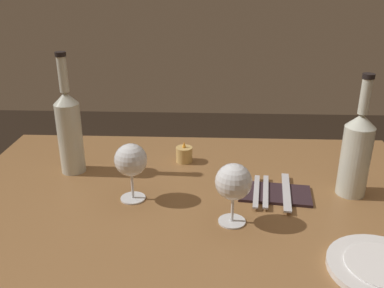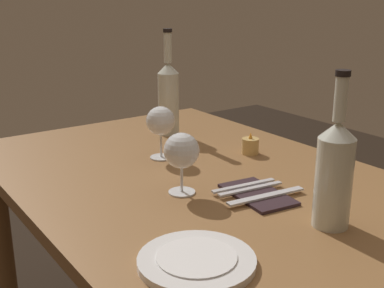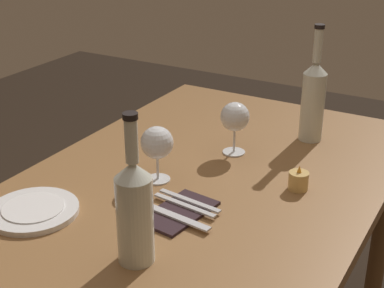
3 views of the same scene
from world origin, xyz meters
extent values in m
cube|color=olive|center=(0.00, 0.00, 0.72)|extent=(1.30, 0.90, 0.04)
cylinder|color=brown|center=(-0.58, 0.38, 0.35)|extent=(0.06, 0.06, 0.70)
cylinder|color=brown|center=(0.58, 0.38, 0.35)|extent=(0.06, 0.06, 0.70)
cylinder|color=white|center=(0.09, -0.10, 0.74)|extent=(0.07, 0.07, 0.00)
cylinder|color=white|center=(0.09, -0.10, 0.78)|extent=(0.01, 0.01, 0.07)
sphere|color=white|center=(0.09, -0.10, 0.85)|extent=(0.09, 0.09, 0.09)
cylinder|color=maroon|center=(0.09, -0.10, 0.84)|extent=(0.07, 0.07, 0.02)
cylinder|color=white|center=(-0.16, 0.00, 0.74)|extent=(0.07, 0.07, 0.00)
cylinder|color=white|center=(-0.16, 0.00, 0.78)|extent=(0.01, 0.01, 0.07)
sphere|color=white|center=(-0.16, 0.00, 0.85)|extent=(0.08, 0.08, 0.08)
cylinder|color=maroon|center=(-0.16, 0.00, 0.85)|extent=(0.07, 0.07, 0.03)
cylinder|color=silver|center=(-0.37, 0.16, 0.85)|extent=(0.07, 0.07, 0.21)
cone|color=silver|center=(-0.37, 0.16, 0.97)|extent=(0.07, 0.07, 0.03)
cylinder|color=silver|center=(-0.37, 0.16, 1.03)|extent=(0.03, 0.03, 0.10)
cylinder|color=black|center=(-0.37, 0.16, 1.09)|extent=(0.03, 0.03, 0.01)
cylinder|color=silver|center=(0.42, 0.06, 0.84)|extent=(0.08, 0.08, 0.19)
cone|color=silver|center=(0.42, 0.06, 0.95)|extent=(0.08, 0.08, 0.03)
cylinder|color=silver|center=(0.42, 0.06, 1.01)|extent=(0.03, 0.03, 0.09)
cylinder|color=black|center=(0.42, 0.06, 1.06)|extent=(0.03, 0.03, 0.01)
cylinder|color=#DBB266|center=(-0.04, 0.24, 0.76)|extent=(0.05, 0.05, 0.05)
cylinder|color=white|center=(-0.04, 0.24, 0.76)|extent=(0.04, 0.04, 0.03)
cone|color=#F99E2D|center=(-0.04, 0.24, 0.80)|extent=(0.01, 0.01, 0.02)
cylinder|color=white|center=(0.38, -0.27, 0.75)|extent=(0.22, 0.22, 0.01)
cylinder|color=white|center=(0.38, -0.27, 0.76)|extent=(0.15, 0.15, 0.00)
cube|color=#2D1E23|center=(0.21, 0.04, 0.74)|extent=(0.20, 0.13, 0.01)
cube|color=silver|center=(0.19, 0.04, 0.75)|extent=(0.04, 0.18, 0.00)
cube|color=silver|center=(0.16, 0.04, 0.75)|extent=(0.04, 0.18, 0.00)
cube|color=silver|center=(0.24, 0.04, 0.75)|extent=(0.05, 0.21, 0.00)
camera|label=1|loc=(0.03, -0.96, 1.29)|focal=39.14mm
camera|label=2|loc=(1.03, -0.73, 1.21)|focal=46.66mm
camera|label=3|loc=(1.24, 0.66, 1.45)|focal=54.37mm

